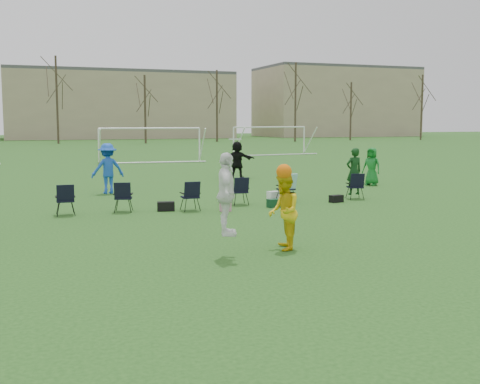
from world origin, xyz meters
name	(u,v)px	position (x,y,z in m)	size (l,w,h in m)	color
ground	(279,260)	(0.00, 0.00, 0.00)	(260.00, 260.00, 0.00)	#1E4917
fielder_blue	(108,169)	(-1.69, 13.12, 1.01)	(1.30, 0.75, 2.02)	blue
fielder_green_far	(372,166)	(10.01, 12.20, 0.86)	(0.84, 0.55, 1.72)	#136F23
fielder_black	(237,160)	(5.51, 17.69, 0.94)	(1.75, 0.56, 1.89)	black
center_contest	(260,203)	(-0.13, 0.76, 1.11)	(2.27, 1.37, 2.53)	white
sideline_setup	(245,189)	(2.28, 8.05, 0.55)	(11.15, 2.36, 1.90)	#0F3713
goal_mid	(150,135)	(4.00, 32.00, 1.92)	(7.40, 0.63, 2.46)	white
goal_right	(270,132)	(16.00, 38.00, 1.92)	(7.35, 1.14, 2.46)	white
tree_line	(60,104)	(0.24, 69.85, 5.09)	(110.28, 3.28, 11.40)	#382B21
building_row	(89,104)	(6.73, 96.00, 5.99)	(126.00, 16.00, 13.00)	tan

